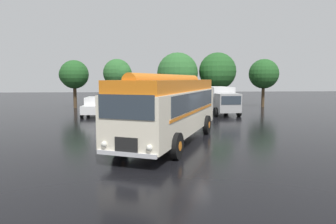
% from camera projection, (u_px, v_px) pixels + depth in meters
% --- Properties ---
extents(ground_plane, '(120.00, 120.00, 0.00)m').
position_uv_depth(ground_plane, '(184.00, 143.00, 15.24)').
color(ground_plane, black).
extents(vintage_bus, '(6.40, 10.20, 3.49)m').
position_uv_depth(vintage_bus, '(171.00, 106.00, 15.32)').
color(vintage_bus, silver).
rests_on(vintage_bus, ground).
extents(car_near_left, '(2.06, 4.25, 1.66)m').
position_uv_depth(car_near_left, '(95.00, 106.00, 26.45)').
color(car_near_left, silver).
rests_on(car_near_left, ground).
extents(car_mid_left, '(2.32, 4.37, 1.66)m').
position_uv_depth(car_mid_left, '(129.00, 105.00, 27.32)').
color(car_mid_left, navy).
rests_on(car_mid_left, ground).
extents(car_mid_right, '(2.20, 4.32, 1.66)m').
position_uv_depth(car_mid_right, '(159.00, 105.00, 27.20)').
color(car_mid_right, navy).
rests_on(car_mid_right, ground).
extents(car_far_right, '(2.36, 4.39, 1.66)m').
position_uv_depth(car_far_right, '(188.00, 105.00, 27.67)').
color(car_far_right, silver).
rests_on(car_far_right, ground).
extents(box_van, '(2.44, 5.82, 2.50)m').
position_uv_depth(box_van, '(220.00, 99.00, 27.90)').
color(box_van, silver).
rests_on(box_van, ground).
extents(tree_far_left, '(3.24, 3.17, 5.34)m').
position_uv_depth(tree_far_left, '(73.00, 75.00, 33.32)').
color(tree_far_left, '#4C3823').
rests_on(tree_far_left, ground).
extents(tree_left_of_centre, '(3.17, 3.09, 5.44)m').
position_uv_depth(tree_left_of_centre, '(118.00, 73.00, 32.81)').
color(tree_left_of_centre, '#4C3823').
rests_on(tree_left_of_centre, ground).
extents(tree_centre, '(4.46, 4.46, 6.11)m').
position_uv_depth(tree_centre, '(178.00, 73.00, 32.73)').
color(tree_centre, '#4C3823').
rests_on(tree_centre, ground).
extents(tree_right_of_centre, '(4.09, 4.09, 6.15)m').
position_uv_depth(tree_right_of_centre, '(218.00, 70.00, 33.02)').
color(tree_right_of_centre, '#4C3823').
rests_on(tree_right_of_centre, ground).
extents(tree_far_right, '(3.40, 3.40, 5.53)m').
position_uv_depth(tree_far_right, '(264.00, 74.00, 34.40)').
color(tree_far_right, '#4C3823').
rests_on(tree_far_right, ground).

